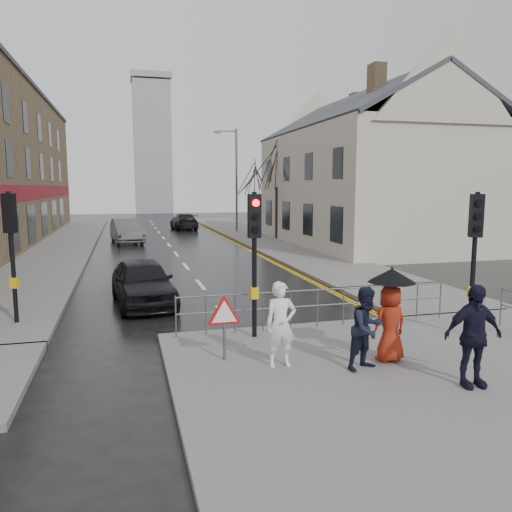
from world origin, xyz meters
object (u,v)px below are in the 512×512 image
pedestrian_a (281,324)px  car_parked (143,282)px  car_mid (127,231)px  pedestrian_with_umbrella (391,309)px  pedestrian_d (473,336)px  pedestrian_b (367,328)px

pedestrian_a → car_parked: (-2.40, 6.63, -0.26)m
pedestrian_a → car_parked: 7.05m
car_parked → car_mid: car_mid is taller
car_mid → pedestrian_with_umbrella: bearing=-86.2°
pedestrian_with_umbrella → pedestrian_a: bearing=172.6°
pedestrian_with_umbrella → pedestrian_d: 1.71m
pedestrian_b → pedestrian_with_umbrella: 0.76m
pedestrian_a → pedestrian_with_umbrella: (2.22, -0.29, 0.23)m
pedestrian_a → pedestrian_with_umbrella: bearing=-4.9°
pedestrian_a → car_mid: size_ratio=0.35×
pedestrian_b → pedestrian_d: 1.88m
pedestrian_d → pedestrian_b: bearing=143.4°
car_mid → pedestrian_a: bearing=-91.1°
pedestrian_a → pedestrian_with_umbrella: size_ratio=0.89×
pedestrian_a → pedestrian_d: (2.97, -1.81, 0.08)m
pedestrian_d → car_parked: size_ratio=0.44×
pedestrian_d → car_mid: (-5.73, 26.45, -0.27)m
pedestrian_a → pedestrian_b: bearing=-17.5°
pedestrian_a → pedestrian_d: bearing=-28.9°
pedestrian_a → pedestrian_b: (1.57, -0.57, -0.03)m
pedestrian_b → car_mid: size_ratio=0.34×
pedestrian_a → pedestrian_b: size_ratio=1.04×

